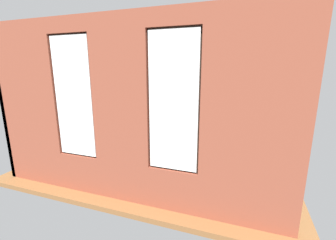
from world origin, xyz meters
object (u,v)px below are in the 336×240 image
potted_plant_corner_near_left (254,118)px  potted_plant_between_couches (198,170)px  coffee_table (180,136)px  couch_by_window (137,167)px  remote_silver (180,134)px  papasan_chair (192,122)px  table_plant_small (175,130)px  potted_plant_near_tv (79,143)px  couch_left (248,153)px  cup_ceramic (165,133)px  remote_gray (194,135)px  media_console (89,139)px  tv_flatscreen (87,119)px  potted_plant_beside_window_right (54,133)px  candle_jar (182,134)px  potted_plant_corner_far_left (258,177)px

potted_plant_corner_near_left → potted_plant_between_couches: bearing=75.0°
coffee_table → potted_plant_corner_near_left: potted_plant_corner_near_left is taller
couch_by_window → potted_plant_between_couches: 1.33m
remote_silver → papasan_chair: papasan_chair is taller
table_plant_small → papasan_chair: 1.50m
coffee_table → potted_plant_near_tv: 2.84m
couch_left → coffee_table: bearing=-111.2°
coffee_table → cup_ceramic: cup_ceramic is taller
remote_silver → remote_gray: 0.42m
coffee_table → media_console: (2.69, 0.83, -0.11)m
remote_silver → media_console: 2.82m
remote_silver → tv_flatscreen: bearing=145.8°
papasan_chair → tv_flatscreen: bearing=41.8°
remote_gray → potted_plant_between_couches: 2.48m
coffee_table → remote_silver: bearing=0.0°
couch_left → potted_plant_beside_window_right: 4.69m
tv_flatscreen → potted_plant_beside_window_right: bearing=102.9°
couch_by_window → candle_jar: bearing=-99.6°
papasan_chair → potted_plant_between_couches: bearing=105.4°
couch_left → cup_ceramic: bearing=-105.6°
remote_gray → potted_plant_corner_near_left: 2.37m
remote_gray → tv_flatscreen: size_ratio=0.15×
potted_plant_beside_window_right → couch_left: bearing=-157.5°
coffee_table → potted_plant_beside_window_right: bearing=46.3°
couch_left → table_plant_small: (2.16, -0.74, 0.21)m
coffee_table → media_console: size_ratio=1.22×
potted_plant_near_tv → potted_plant_corner_far_left: bearing=172.6°
candle_jar → potted_plant_corner_near_left: bearing=-137.7°
couch_by_window → papasan_chair: couch_by_window is taller
potted_plant_beside_window_right → potted_plant_near_tv: size_ratio=1.81×
couch_left → remote_gray: size_ratio=10.43×
remote_silver → potted_plant_corner_near_left: potted_plant_corner_near_left is taller
couch_by_window → potted_plant_corner_far_left: (-2.39, 0.11, 0.24)m
papasan_chair → couch_left: bearing=131.7°
couch_left → potted_plant_corner_near_left: 2.41m
cup_ceramic → potted_plant_between_couches: 2.61m
couch_left → potted_plant_near_tv: bearing=-76.5°
media_console → potted_plant_corner_near_left: (-4.81, -2.55, 0.48)m
cup_ceramic → potted_plant_corner_near_left: bearing=-144.4°
table_plant_small → remote_silver: 0.23m
media_console → papasan_chair: 3.61m
tv_flatscreen → coffee_table: bearing=-163.0°
tv_flatscreen → potted_plant_corner_near_left: 5.44m
couch_by_window → remote_silver: size_ratio=10.35×
potted_plant_beside_window_right → couch_by_window: bearing=-177.0°
candle_jar → potted_plant_near_tv: size_ratio=0.13×
tv_flatscreen → potted_plant_near_tv: size_ratio=1.38×
remote_silver → media_console: media_console is taller
candle_jar → papasan_chair: papasan_chair is taller
table_plant_small → remote_gray: bearing=-176.4°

